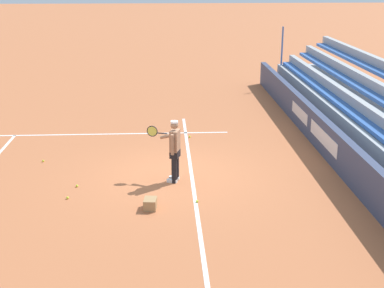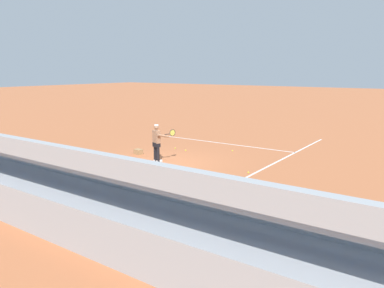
% 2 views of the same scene
% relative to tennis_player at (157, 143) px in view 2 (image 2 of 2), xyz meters
% --- Properties ---
extents(ground_plane, '(160.00, 160.00, 0.00)m').
position_rel_tennis_player_xyz_m(ground_plane, '(0.41, 0.00, -0.89)').
color(ground_plane, '#B7663D').
extents(court_baseline_white, '(12.00, 0.10, 0.01)m').
position_rel_tennis_player_xyz_m(court_baseline_white, '(0.41, -0.50, -0.89)').
color(court_baseline_white, white).
rests_on(court_baseline_white, ground).
extents(court_sideline_white, '(0.10, 12.00, 0.01)m').
position_rel_tennis_player_xyz_m(court_sideline_white, '(4.52, 4.00, -0.89)').
color(court_sideline_white, white).
rests_on(court_sideline_white, ground).
extents(court_service_line_white, '(8.22, 0.10, 0.01)m').
position_rel_tennis_player_xyz_m(court_service_line_white, '(0.41, 5.50, -0.89)').
color(court_service_line_white, white).
rests_on(court_service_line_white, ground).
extents(back_wall_sponsor_board, '(25.04, 0.25, 1.10)m').
position_rel_tennis_player_xyz_m(back_wall_sponsor_board, '(0.42, -4.77, -0.34)').
color(back_wall_sponsor_board, '#384260').
rests_on(back_wall_sponsor_board, ground).
extents(bleacher_stand, '(23.79, 2.40, 2.95)m').
position_rel_tennis_player_xyz_m(bleacher_stand, '(0.41, -6.60, -0.17)').
color(bleacher_stand, '#9EA3A8').
rests_on(bleacher_stand, ground).
extents(tennis_player, '(0.79, 0.94, 1.71)m').
position_rel_tennis_player_xyz_m(tennis_player, '(0.00, 0.00, 0.00)').
color(tennis_player, black).
rests_on(tennis_player, ground).
extents(ball_box_cardboard, '(0.43, 0.34, 0.26)m').
position_rel_tennis_player_xyz_m(ball_box_cardboard, '(-1.76, 0.62, -0.76)').
color(ball_box_cardboard, '#A87F51').
rests_on(ball_box_cardboard, ground).
extents(tennis_ball_near_player, '(0.07, 0.07, 0.07)m').
position_rel_tennis_player_xyz_m(tennis_ball_near_player, '(-1.46, -0.53, -0.86)').
color(tennis_ball_near_player, '#CCE533').
rests_on(tennis_ball_near_player, ground).
extents(tennis_ball_by_box, '(0.07, 0.07, 0.07)m').
position_rel_tennis_player_xyz_m(tennis_ball_by_box, '(-1.07, 2.74, -0.86)').
color(tennis_ball_by_box, '#CCE533').
rests_on(tennis_ball_by_box, ground).
extents(tennis_ball_far_left, '(0.07, 0.07, 0.07)m').
position_rel_tennis_player_xyz_m(tennis_ball_far_left, '(4.30, 0.64, -0.86)').
color(tennis_ball_far_left, '#CCE533').
rests_on(tennis_ball_far_left, ground).
extents(tennis_ball_stray_back, '(0.07, 0.07, 0.07)m').
position_rel_tennis_player_xyz_m(tennis_ball_stray_back, '(1.74, 3.94, -0.86)').
color(tennis_ball_stray_back, '#CCE533').
rests_on(tennis_ball_stray_back, ground).
extents(tennis_ball_midcourt, '(0.07, 0.07, 0.07)m').
position_rel_tennis_player_xyz_m(tennis_ball_midcourt, '(-0.29, 2.62, -0.86)').
color(tennis_ball_midcourt, '#CCE533').
rests_on(tennis_ball_midcourt, ground).
extents(tennis_ball_toward_net, '(0.07, 0.07, 0.07)m').
position_rel_tennis_player_xyz_m(tennis_ball_toward_net, '(3.95, -0.62, -0.86)').
color(tennis_ball_toward_net, '#CCE533').
rests_on(tennis_ball_toward_net, ground).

